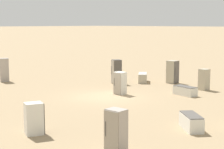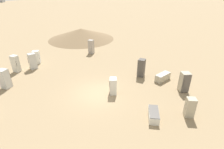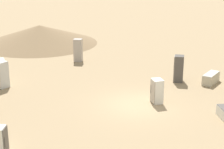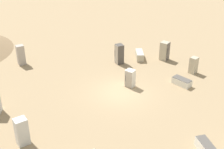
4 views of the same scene
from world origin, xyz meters
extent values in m
plane|color=#9E8460|center=(0.00, 0.00, 0.00)|extent=(1000.00, 1000.00, 0.00)
cone|color=#7F6647|center=(18.51, 3.12, 0.94)|extent=(11.76, 11.76, 1.88)
cube|color=#56514C|center=(-3.67, 7.86, 0.70)|extent=(0.57, 0.27, 1.35)
cylinder|color=#2D2D2D|center=(-3.89, 7.91, 0.77)|extent=(0.02, 0.02, 0.49)
cube|color=#B2A88E|center=(2.06, -6.54, 0.35)|extent=(1.61, 1.83, 0.70)
cube|color=beige|center=(2.06, -6.54, 0.72)|extent=(1.55, 1.76, 0.04)
cube|color=silver|center=(-0.08, -1.33, 0.76)|extent=(0.73, 0.60, 1.52)
cube|color=gray|center=(-0.07, -1.03, 0.76)|extent=(0.68, 0.07, 1.46)
cylinder|color=#2D2D2D|center=(0.18, -1.01, 0.84)|extent=(0.02, 0.02, 0.53)
cube|color=silver|center=(5.86, 7.51, 0.92)|extent=(0.94, 0.97, 1.84)
cube|color=#4C4742|center=(3.13, -4.54, 0.96)|extent=(0.94, 0.91, 1.92)
cube|color=gray|center=(3.30, -4.24, 0.96)|extent=(0.61, 0.38, 1.84)
cylinder|color=#2D2D2D|center=(3.53, -4.34, 1.05)|extent=(0.02, 0.02, 0.67)
cube|color=#A89E93|center=(10.64, 1.01, 0.97)|extent=(0.85, 0.89, 1.94)
cube|color=gray|center=(10.93, 0.87, 0.97)|extent=(0.33, 0.61, 1.87)
cylinder|color=#2D2D2D|center=(10.85, 0.64, 1.07)|extent=(0.02, 0.02, 0.68)
cube|color=silver|center=(7.39, 7.61, 0.82)|extent=(0.70, 0.76, 1.64)
cube|color=silver|center=(7.42, 7.23, 0.82)|extent=(0.63, 0.09, 1.57)
cylinder|color=#2D2D2D|center=(7.19, 7.19, 0.90)|extent=(0.02, 0.02, 0.57)
camera|label=1|loc=(-16.70, 17.50, 4.80)|focal=60.00mm
camera|label=2|loc=(-13.28, -0.33, 8.59)|focal=28.00mm
camera|label=3|loc=(-19.52, 8.15, 8.74)|focal=60.00mm
camera|label=4|loc=(-11.79, 18.15, 13.14)|focal=50.00mm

